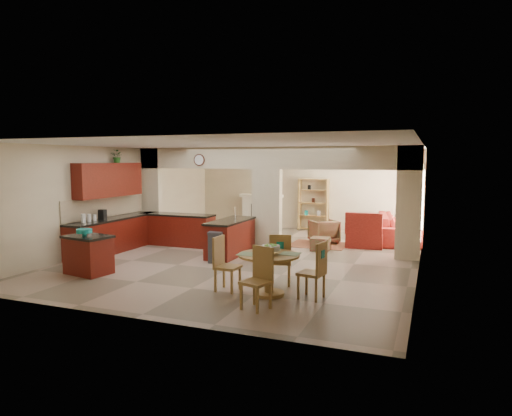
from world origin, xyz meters
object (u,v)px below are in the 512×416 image
at_px(kitchen_island, 88,255).
at_px(armchair, 324,231).
at_px(dining_table, 269,268).
at_px(sofa, 398,228).

height_order(kitchen_island, armchair, kitchen_island).
distance_m(kitchen_island, dining_table, 4.16).
height_order(dining_table, armchair, dining_table).
distance_m(dining_table, armchair, 5.53).
xyz_separation_m(kitchen_island, sofa, (5.94, 6.57, -0.01)).
xyz_separation_m(dining_table, sofa, (1.78, 6.65, -0.10)).
bearing_deg(dining_table, armchair, 92.57).
relative_size(dining_table, armchair, 1.46).
xyz_separation_m(sofa, armchair, (-2.03, -1.12, -0.06)).
bearing_deg(kitchen_island, armchair, 64.37).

